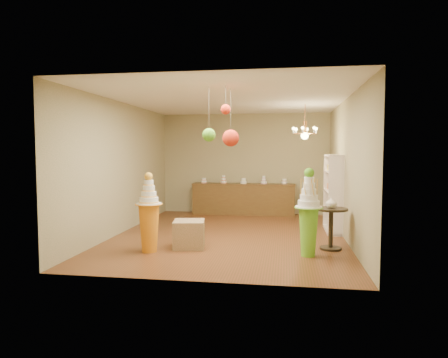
# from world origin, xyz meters

# --- Properties ---
(floor) EXTENTS (6.50, 6.50, 0.00)m
(floor) POSITION_xyz_m (0.00, 0.00, 0.00)
(floor) COLOR #5A3118
(floor) RESTS_ON ground
(ceiling) EXTENTS (6.50, 6.50, 0.00)m
(ceiling) POSITION_xyz_m (0.00, 0.00, 3.00)
(ceiling) COLOR silver
(ceiling) RESTS_ON ground
(wall_back) EXTENTS (5.00, 0.04, 3.00)m
(wall_back) POSITION_xyz_m (0.00, 3.25, 1.50)
(wall_back) COLOR gray
(wall_back) RESTS_ON ground
(wall_front) EXTENTS (5.00, 0.04, 3.00)m
(wall_front) POSITION_xyz_m (0.00, -3.25, 1.50)
(wall_front) COLOR gray
(wall_front) RESTS_ON ground
(wall_left) EXTENTS (0.04, 6.50, 3.00)m
(wall_left) POSITION_xyz_m (-2.50, 0.00, 1.50)
(wall_left) COLOR gray
(wall_left) RESTS_ON ground
(wall_right) EXTENTS (0.04, 6.50, 3.00)m
(wall_right) POSITION_xyz_m (2.50, 0.00, 1.50)
(wall_right) COLOR gray
(wall_right) RESTS_ON ground
(pedestal_green) EXTENTS (0.59, 0.59, 1.59)m
(pedestal_green) POSITION_xyz_m (1.65, -1.58, 0.66)
(pedestal_green) COLOR #69BD29
(pedestal_green) RESTS_ON floor
(pedestal_orange) EXTENTS (0.52, 0.52, 1.49)m
(pedestal_orange) POSITION_xyz_m (-1.28, -1.70, 0.59)
(pedestal_orange) COLOR orange
(pedestal_orange) RESTS_ON floor
(burlap_riser) EXTENTS (0.68, 0.68, 0.53)m
(burlap_riser) POSITION_xyz_m (-0.62, -1.29, 0.27)
(burlap_riser) COLOR #8E714D
(burlap_riser) RESTS_ON floor
(sideboard) EXTENTS (3.04, 0.54, 1.16)m
(sideboard) POSITION_xyz_m (0.00, 2.97, 0.48)
(sideboard) COLOR brown
(sideboard) RESTS_ON floor
(shelving_unit) EXTENTS (0.33, 1.20, 1.80)m
(shelving_unit) POSITION_xyz_m (2.34, 0.80, 0.90)
(shelving_unit) COLOR beige
(shelving_unit) RESTS_ON floor
(round_table) EXTENTS (0.74, 0.74, 0.80)m
(round_table) POSITION_xyz_m (2.10, -1.00, 0.52)
(round_table) COLOR black
(round_table) RESTS_ON floor
(vase) EXTENTS (0.26, 0.26, 0.22)m
(vase) POSITION_xyz_m (2.10, -1.00, 0.91)
(vase) COLOR beige
(vase) RESTS_ON round_table
(pom_red_left) EXTENTS (0.30, 0.30, 1.04)m
(pom_red_left) POSITION_xyz_m (0.25, -1.67, 2.12)
(pom_red_left) COLOR #3B362A
(pom_red_left) RESTS_ON ceiling
(pom_green_mid) EXTENTS (0.23, 0.23, 0.95)m
(pom_green_mid) POSITION_xyz_m (-0.10, -1.91, 2.16)
(pom_green_mid) COLOR #3B362A
(pom_green_mid) RESTS_ON ceiling
(pom_red_right) EXTENTS (0.17, 0.17, 0.49)m
(pom_red_right) POSITION_xyz_m (0.21, -1.98, 2.60)
(pom_red_right) COLOR #3B362A
(pom_red_right) RESTS_ON ceiling
(chandelier) EXTENTS (0.80, 0.80, 0.85)m
(chandelier) POSITION_xyz_m (1.67, 0.98, 2.30)
(chandelier) COLOR #DD914E
(chandelier) RESTS_ON ceiling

